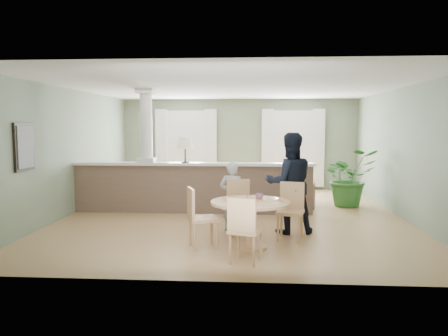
# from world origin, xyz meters

# --- Properties ---
(ground) EXTENTS (8.00, 8.00, 0.00)m
(ground) POSITION_xyz_m (0.00, 0.00, 0.00)
(ground) COLOR tan
(ground) RESTS_ON ground
(room_shell) EXTENTS (7.02, 8.02, 2.71)m
(room_shell) POSITION_xyz_m (-0.03, 0.63, 1.81)
(room_shell) COLOR gray
(room_shell) RESTS_ON ground
(pony_wall) EXTENTS (5.32, 0.38, 2.70)m
(pony_wall) POSITION_xyz_m (-0.99, 0.20, 0.71)
(pony_wall) COLOR brown
(pony_wall) RESTS_ON ground
(sofa) EXTENTS (3.16, 1.44, 0.90)m
(sofa) POSITION_xyz_m (0.35, 1.40, 0.45)
(sofa) COLOR #967652
(sofa) RESTS_ON ground
(houseplant) EXTENTS (1.47, 1.35, 1.37)m
(houseplant) POSITION_xyz_m (2.70, 1.27, 0.68)
(houseplant) COLOR #2F6D2B
(houseplant) RESTS_ON ground
(dining_table) EXTENTS (1.23, 1.23, 0.84)m
(dining_table) POSITION_xyz_m (0.39, -2.50, 0.59)
(dining_table) COLOR tan
(dining_table) RESTS_ON ground
(chair_far_boy) EXTENTS (0.53, 0.53, 0.96)m
(chair_far_boy) POSITION_xyz_m (0.19, -1.62, 0.53)
(chair_far_boy) COLOR tan
(chair_far_boy) RESTS_ON ground
(chair_far_man) EXTENTS (0.52, 0.52, 0.96)m
(chair_far_man) POSITION_xyz_m (1.07, -1.86, 0.53)
(chair_far_man) COLOR tan
(chair_far_man) RESTS_ON ground
(chair_near) EXTENTS (0.53, 0.53, 0.94)m
(chair_near) POSITION_xyz_m (0.31, -3.28, 0.52)
(chair_near) COLOR tan
(chair_near) RESTS_ON ground
(chair_side) EXTENTS (0.55, 0.55, 0.96)m
(chair_side) POSITION_xyz_m (-0.42, -2.56, 0.53)
(chair_side) COLOR tan
(chair_side) RESTS_ON ground
(child_person) EXTENTS (0.52, 0.40, 1.27)m
(child_person) POSITION_xyz_m (0.05, -1.38, 0.63)
(child_person) COLOR #A4A4A9
(child_person) RESTS_ON ground
(man_person) EXTENTS (0.96, 0.80, 1.79)m
(man_person) POSITION_xyz_m (1.08, -1.45, 0.90)
(man_person) COLOR black
(man_person) RESTS_ON ground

